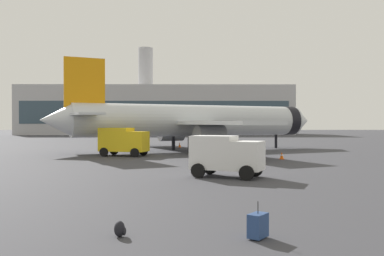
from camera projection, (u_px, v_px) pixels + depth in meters
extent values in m
cylinder|color=silver|center=(196.00, 120.00, 52.10)|extent=(28.81, 16.09, 3.80)
cone|color=silver|center=(301.00, 121.00, 59.06)|extent=(3.70, 4.29, 3.61)
cone|color=silver|center=(55.00, 120.00, 44.96)|extent=(4.34, 4.45, 3.42)
cylinder|color=black|center=(288.00, 121.00, 58.12)|extent=(2.90, 4.11, 3.88)
cube|color=silver|center=(164.00, 123.00, 58.89)|extent=(11.09, 16.53, 0.36)
cube|color=silver|center=(221.00, 123.00, 44.45)|extent=(11.09, 16.53, 0.36)
cylinder|color=gray|center=(171.00, 133.00, 56.65)|extent=(3.83, 3.34, 2.20)
cylinder|color=gray|center=(210.00, 135.00, 46.72)|extent=(3.83, 3.34, 2.20)
cube|color=orange|center=(85.00, 87.00, 46.25)|extent=(4.14, 2.18, 6.40)
cube|color=silver|center=(75.00, 115.00, 48.96)|extent=(4.89, 6.54, 0.24)
cube|color=silver|center=(86.00, 114.00, 43.18)|extent=(4.89, 6.54, 0.24)
cylinder|color=black|center=(276.00, 141.00, 57.29)|extent=(0.36, 0.36, 1.80)
cylinder|color=black|center=(173.00, 143.00, 53.44)|extent=(0.44, 0.44, 1.80)
cylinder|color=black|center=(190.00, 145.00, 49.10)|extent=(0.44, 0.44, 1.80)
cube|color=yellow|center=(138.00, 141.00, 43.17)|extent=(2.22, 2.58, 2.04)
cube|color=#1E232D|center=(145.00, 137.00, 42.98)|extent=(0.62, 1.92, 0.84)
cube|color=yellow|center=(116.00, 139.00, 43.81)|extent=(3.61, 2.98, 2.40)
cylinder|color=black|center=(143.00, 151.00, 44.26)|extent=(0.93, 0.46, 0.90)
cylinder|color=black|center=(135.00, 153.00, 42.05)|extent=(0.93, 0.46, 0.90)
cylinder|color=black|center=(114.00, 151.00, 45.16)|extent=(0.93, 0.46, 0.90)
cylinder|color=black|center=(104.00, 152.00, 42.94)|extent=(0.93, 0.46, 0.90)
cube|color=white|center=(248.00, 156.00, 26.06)|extent=(2.41, 2.53, 1.78)
cube|color=#1E232D|center=(260.00, 149.00, 25.77)|extent=(0.79, 1.68, 0.74)
cube|color=white|center=(214.00, 152.00, 26.92)|extent=(3.22, 2.88, 2.10)
cylinder|color=black|center=(255.00, 169.00, 26.96)|extent=(0.91, 0.56, 0.90)
cylinder|color=black|center=(247.00, 173.00, 25.02)|extent=(0.91, 0.56, 0.90)
cylinder|color=black|center=(210.00, 167.00, 28.15)|extent=(0.91, 0.56, 0.90)
cylinder|color=black|center=(198.00, 171.00, 26.22)|extent=(0.91, 0.56, 0.90)
cube|color=#F2590C|center=(282.00, 159.00, 39.88)|extent=(0.44, 0.44, 0.04)
cone|color=#F2590C|center=(282.00, 155.00, 39.87)|extent=(0.36, 0.36, 0.63)
cylinder|color=white|center=(282.00, 155.00, 39.87)|extent=(0.23, 0.23, 0.10)
cube|color=#F2590C|center=(180.00, 147.00, 59.08)|extent=(0.44, 0.44, 0.04)
cone|color=#F2590C|center=(180.00, 145.00, 59.07)|extent=(0.36, 0.36, 0.70)
cylinder|color=white|center=(180.00, 144.00, 59.07)|extent=(0.23, 0.23, 0.10)
cube|color=navy|center=(258.00, 225.00, 12.49)|extent=(0.70, 0.75, 0.70)
cylinder|color=black|center=(258.00, 207.00, 12.48)|extent=(0.02, 0.02, 0.36)
cylinder|color=black|center=(261.00, 236.00, 12.67)|extent=(0.08, 0.07, 0.08)
cylinder|color=black|center=(254.00, 239.00, 12.31)|extent=(0.08, 0.07, 0.08)
ellipsoid|color=black|center=(119.00, 229.00, 12.68)|extent=(0.32, 0.40, 0.48)
ellipsoid|color=black|center=(124.00, 231.00, 12.68)|extent=(0.12, 0.28, 0.24)
cube|color=#B2B2B7|center=(157.00, 111.00, 129.02)|extent=(78.84, 22.14, 14.13)
cube|color=#334756|center=(154.00, 112.00, 117.91)|extent=(74.90, 0.10, 6.36)
cylinder|color=#B2B2B7|center=(146.00, 68.00, 128.83)|extent=(4.40, 4.40, 12.00)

